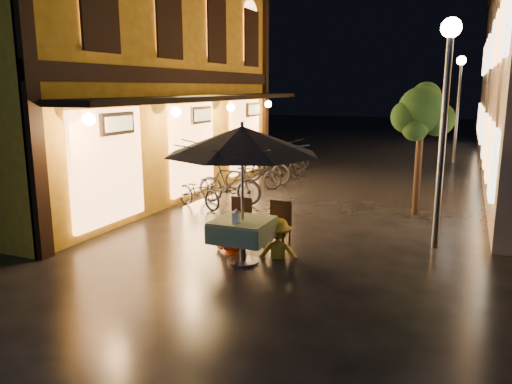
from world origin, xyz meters
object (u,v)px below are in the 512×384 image
at_px(streetlamp_near, 446,93).
at_px(person_yellow, 278,220).
at_px(cafe_table, 243,230).
at_px(person_orange, 232,213).
at_px(bicycle_0, 199,192).
at_px(table_lantern, 236,215).
at_px(patio_umbrella, 242,140).

bearing_deg(streetlamp_near, person_yellow, -147.60).
bearing_deg(cafe_table, person_orange, 131.09).
bearing_deg(cafe_table, bicycle_0, 129.57).
relative_size(streetlamp_near, cafe_table, 4.27).
bearing_deg(table_lantern, person_orange, 120.40).
bearing_deg(bicycle_0, cafe_table, -119.49).
distance_m(cafe_table, bicycle_0, 4.26).
xyz_separation_m(streetlamp_near, bicycle_0, (-5.77, 1.09, -2.50)).
height_order(cafe_table, person_yellow, person_yellow).
bearing_deg(person_yellow, person_orange, -18.06).
distance_m(patio_umbrella, bicycle_0, 4.59).
bearing_deg(table_lantern, cafe_table, 90.00).
xyz_separation_m(table_lantern, person_orange, (-0.45, 0.77, -0.19)).
bearing_deg(streetlamp_near, person_orange, -154.54).
bearing_deg(cafe_table, table_lantern, -90.00).
xyz_separation_m(patio_umbrella, table_lantern, (-0.00, -0.25, -1.23)).
distance_m(streetlamp_near, person_orange, 4.47).
height_order(streetlamp_near, patio_umbrella, streetlamp_near).
bearing_deg(person_orange, bicycle_0, -54.21).
bearing_deg(patio_umbrella, person_orange, 131.09).
distance_m(cafe_table, person_yellow, 0.72).
distance_m(table_lantern, bicycle_0, 4.48).
distance_m(streetlamp_near, cafe_table, 4.43).
height_order(table_lantern, person_yellow, person_yellow).
distance_m(table_lantern, person_yellow, 0.94).
xyz_separation_m(streetlamp_near, person_orange, (-3.51, -1.67, -2.19)).
xyz_separation_m(cafe_table, table_lantern, (0.00, -0.25, 0.33)).
height_order(streetlamp_near, bicycle_0, streetlamp_near).
bearing_deg(bicycle_0, person_yellow, -109.90).
bearing_deg(streetlamp_near, bicycle_0, 169.32).
bearing_deg(streetlamp_near, table_lantern, -141.41).
xyz_separation_m(patio_umbrella, person_orange, (-0.45, 0.52, -1.42)).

